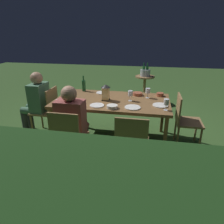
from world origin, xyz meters
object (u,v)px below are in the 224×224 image
(ice_bucket, at_px, (145,72))
(dining_table, at_px, (112,102))
(green_bottle_on_table, at_px, (84,85))
(plate_b, at_px, (102,93))
(chair_side_right_b, at_px, (68,137))
(chair_head_far, at_px, (47,109))
(person_in_green, at_px, (36,100))
(plate_d, at_px, (160,105))
(wine_glass_b, at_px, (130,94))
(bowl_dip, at_px, (112,107))
(plate_a, at_px, (133,107))
(bowl_olives, at_px, (138,94))
(wine_glass_c, at_px, (148,91))
(chair_head_near, at_px, (185,119))
(person_in_rust, at_px, (73,120))
(wine_glass_a, at_px, (71,96))
(lantern_centerpiece, at_px, (106,92))
(side_table, at_px, (144,85))
(plate_c, at_px, (97,105))
(wine_glass_d, at_px, (166,103))
(bowl_salad, at_px, (60,100))
(bowl_bread, at_px, (160,94))
(chair_side_right_a, at_px, (132,143))

(ice_bucket, bearing_deg, dining_table, 78.19)
(green_bottle_on_table, distance_m, plate_b, 0.39)
(chair_side_right_b, distance_m, chair_head_far, 1.19)
(person_in_green, xyz_separation_m, plate_d, (-2.17, 0.15, 0.11))
(wine_glass_b, distance_m, bowl_dip, 0.46)
(plate_a, distance_m, bowl_olives, 0.65)
(person_in_green, xyz_separation_m, wine_glass_c, (-1.96, -0.21, 0.22))
(chair_head_near, bearing_deg, plate_a, 21.52)
(person_in_rust, bearing_deg, wine_glass_a, -67.38)
(dining_table, bearing_deg, lantern_centerpiece, 23.79)
(wine_glass_b, relative_size, bowl_olives, 1.00)
(plate_a, bearing_deg, side_table, -92.09)
(chair_head_far, distance_m, plate_c, 1.10)
(chair_side_right_b, relative_size, chair_head_far, 1.00)
(wine_glass_d, relative_size, ice_bucket, 0.49)
(plate_d, bearing_deg, wine_glass_a, 5.50)
(bowl_salad, bearing_deg, chair_head_near, -172.55)
(wine_glass_b, relative_size, plate_b, 0.80)
(green_bottle_on_table, bearing_deg, lantern_centerpiece, 139.04)
(wine_glass_b, bearing_deg, person_in_green, -0.15)
(wine_glass_b, bearing_deg, plate_c, 35.05)
(person_in_rust, distance_m, bowl_bread, 1.62)
(bowl_salad, relative_size, ice_bucket, 0.35)
(chair_head_near, height_order, lantern_centerpiece, lantern_centerpiece)
(plate_c, bearing_deg, plate_b, -83.46)
(chair_side_right_a, bearing_deg, chair_head_near, -130.17)
(person_in_green, height_order, green_bottle_on_table, person_in_green)
(wine_glass_c, height_order, plate_a, wine_glass_c)
(plate_a, relative_size, ice_bucket, 0.69)
(ice_bucket, bearing_deg, bowl_olives, 88.03)
(lantern_centerpiece, bearing_deg, bowl_salad, 17.07)
(bowl_olives, bearing_deg, lantern_centerpiece, 36.74)
(chair_side_right_a, relative_size, bowl_salad, 7.26)
(dining_table, relative_size, person_in_green, 1.64)
(chair_side_right_a, bearing_deg, side_table, -90.74)
(person_in_rust, height_order, chair_head_near, person_in_rust)
(dining_table, height_order, green_bottle_on_table, green_bottle_on_table)
(dining_table, distance_m, bowl_dip, 0.41)
(chair_head_far, height_order, wine_glass_d, wine_glass_d)
(chair_side_right_b, bearing_deg, wine_glass_d, -155.54)
(chair_side_right_b, bearing_deg, ice_bucket, -105.85)
(chair_side_right_a, relative_size, wine_glass_a, 5.15)
(wine_glass_a, xyz_separation_m, plate_b, (-0.35, -0.63, -0.11))
(plate_a, xyz_separation_m, bowl_salad, (1.18, -0.06, 0.01))
(plate_b, height_order, bowl_bread, bowl_bread)
(wine_glass_d, height_order, plate_a, wine_glass_d)
(lantern_centerpiece, bearing_deg, wine_glass_b, -174.57)
(chair_side_right_a, distance_m, bowl_bread, 1.34)
(wine_glass_a, distance_m, ice_bucket, 2.72)
(wine_glass_a, xyz_separation_m, plate_a, (-0.97, 0.04, -0.11))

